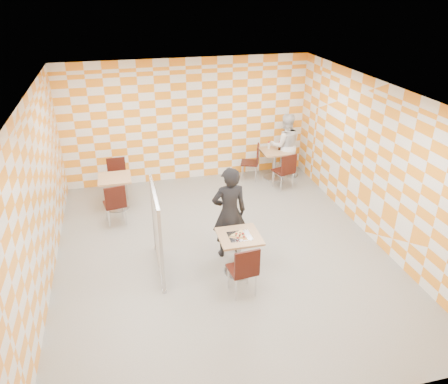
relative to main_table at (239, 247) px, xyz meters
name	(u,v)px	position (x,y,z in m)	size (l,w,h in m)	color
room_shell	(214,168)	(-0.15, 1.22, 0.99)	(7.00, 7.00, 7.00)	gray
main_table	(239,247)	(0.00, 0.00, 0.00)	(0.70, 0.70, 0.75)	tan
second_table	(275,159)	(1.95, 3.63, 0.00)	(0.70, 0.70, 0.75)	tan
empty_table	(116,187)	(-1.99, 2.93, 0.00)	(0.70, 0.70, 0.75)	tan
chair_main_front	(244,268)	(-0.09, -0.63, 0.04)	(0.46, 0.47, 0.92)	#34100A
chair_second_front	(286,169)	(1.97, 2.93, 0.04)	(0.52, 0.53, 0.92)	#34100A
chair_second_side	(253,159)	(1.40, 3.68, 0.04)	(0.55, 0.54, 0.92)	#34100A
chair_empty_near	(115,202)	(-2.02, 2.16, 0.04)	(0.49, 0.50, 0.92)	#34100A
chair_empty_far	(117,175)	(-1.94, 3.53, 0.04)	(0.44, 0.44, 0.92)	#34100A
partition	(157,231)	(-1.33, 0.40, 0.28)	(0.08, 1.38, 1.55)	white
man_dark	(229,213)	(-0.02, 0.58, 0.37)	(0.64, 0.42, 1.75)	black
man_white	(285,145)	(2.25, 3.73, 0.31)	(0.80, 0.62, 1.65)	white
pizza_on_foil	(240,235)	(0.00, -0.02, 0.26)	(0.40, 0.40, 0.04)	silver
sport_bottle	(269,145)	(1.83, 3.79, 0.33)	(0.06, 0.06, 0.20)	white
soda_bottle	(280,146)	(2.07, 3.65, 0.34)	(0.07, 0.07, 0.23)	black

